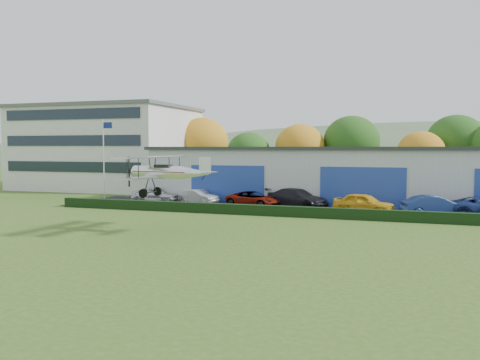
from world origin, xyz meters
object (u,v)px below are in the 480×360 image
(biplane, at_px, (164,171))
(car_5, at_px, (435,206))
(car_2, at_px, (253,199))
(car_0, at_px, (156,195))
(office_block, at_px, (108,147))
(car_3, at_px, (297,198))
(car_1, at_px, (199,197))
(flagpole, at_px, (105,152))
(car_4, at_px, (364,203))
(hangar, at_px, (368,175))

(biplane, bearing_deg, car_5, 42.45)
(car_2, bearing_deg, car_0, 102.89)
(office_block, xyz_separation_m, biplane, (22.33, -27.93, -1.42))
(car_2, xyz_separation_m, car_3, (3.84, 0.51, 0.16))
(car_0, xyz_separation_m, car_5, (24.32, -1.69, 0.04))
(car_0, bearing_deg, biplane, -152.24)
(car_0, bearing_deg, car_1, -90.89)
(car_1, height_order, car_3, car_3)
(flagpole, bearing_deg, car_2, -3.83)
(office_block, xyz_separation_m, flagpole, (8.12, -13.00, -0.43))
(car_4, distance_m, biplane, 16.82)
(office_block, xyz_separation_m, car_0, (14.23, -13.99, -4.41))
(car_3, bearing_deg, car_0, 114.95)
(hangar, bearing_deg, biplane, -117.05)
(hangar, xyz_separation_m, car_5, (5.55, -8.66, -1.81))
(car_1, relative_size, car_3, 0.73)
(car_0, xyz_separation_m, car_4, (19.13, -1.58, 0.05))
(flagpole, height_order, car_3, flagpole)
(office_block, relative_size, car_0, 4.63)
(car_2, bearing_deg, car_3, -69.18)
(car_5, bearing_deg, car_2, 67.70)
(hangar, height_order, office_block, office_block)
(hangar, bearing_deg, flagpole, -166.49)
(car_2, bearing_deg, biplane, -172.80)
(flagpole, relative_size, car_2, 1.68)
(car_2, height_order, car_3, car_3)
(office_block, bearing_deg, car_1, -36.78)
(hangar, relative_size, car_5, 8.41)
(hangar, distance_m, flagpole, 25.68)
(hangar, distance_m, car_5, 10.44)
(hangar, bearing_deg, car_4, -87.61)
(office_block, distance_m, biplane, 35.78)
(car_4, xyz_separation_m, biplane, (-11.03, -12.36, 2.93))
(car_0, xyz_separation_m, car_1, (4.34, 0.11, -0.07))
(hangar, xyz_separation_m, car_2, (-9.21, -7.03, -1.94))
(hangar, distance_m, car_4, 8.75)
(hangar, relative_size, car_2, 8.51)
(car_5, bearing_deg, flagpole, 68.98)
(car_2, bearing_deg, office_block, 72.68)
(car_1, height_order, car_2, car_1)
(car_1, distance_m, car_3, 9.07)
(hangar, bearing_deg, car_5, -57.35)
(car_1, height_order, car_4, car_4)
(flagpole, xyz_separation_m, car_0, (6.12, -0.99, -3.98))
(car_0, height_order, biplane, biplane)
(flagpole, bearing_deg, car_3, -1.58)
(hangar, relative_size, biplane, 6.00)
(hangar, height_order, flagpole, flagpole)
(office_block, relative_size, car_1, 4.97)
(car_5, distance_m, biplane, 20.54)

